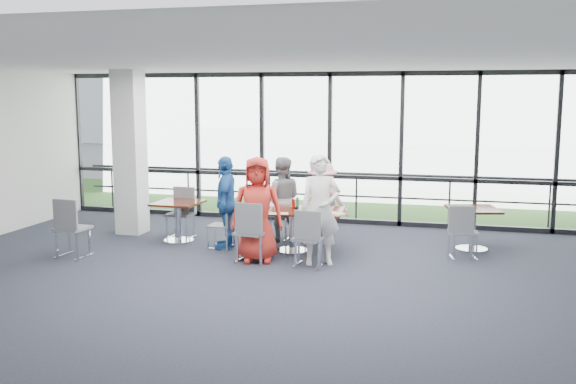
% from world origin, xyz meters
% --- Properties ---
extents(floor, '(12.00, 10.00, 0.02)m').
position_xyz_m(floor, '(0.00, 0.00, -0.01)').
color(floor, '#222530').
rests_on(floor, ground).
extents(ceiling, '(12.00, 10.00, 0.04)m').
position_xyz_m(ceiling, '(0.00, 0.00, 3.20)').
color(ceiling, silver).
rests_on(ceiling, ground).
extents(wall_front, '(12.00, 0.10, 3.20)m').
position_xyz_m(wall_front, '(0.00, -5.00, 1.60)').
color(wall_front, silver).
rests_on(wall_front, ground).
extents(curtain_wall_back, '(12.00, 0.10, 3.20)m').
position_xyz_m(curtain_wall_back, '(0.00, 5.00, 1.60)').
color(curtain_wall_back, white).
rests_on(curtain_wall_back, ground).
extents(structural_column, '(0.50, 0.50, 3.20)m').
position_xyz_m(structural_column, '(-3.60, 3.00, 1.60)').
color(structural_column, silver).
rests_on(structural_column, ground).
extents(apron, '(80.00, 70.00, 0.02)m').
position_xyz_m(apron, '(0.00, 10.00, -0.02)').
color(apron, gray).
rests_on(apron, ground).
extents(grass_strip, '(80.00, 5.00, 0.01)m').
position_xyz_m(grass_strip, '(0.00, 8.00, 0.01)').
color(grass_strip, '#2E5F23').
rests_on(grass_strip, ground).
extents(hangar_main, '(24.00, 10.00, 6.00)m').
position_xyz_m(hangar_main, '(4.00, 32.00, 3.00)').
color(hangar_main, silver).
rests_on(hangar_main, ground).
extents(hangar_aux, '(10.00, 6.00, 4.00)m').
position_xyz_m(hangar_aux, '(-18.00, 28.00, 2.00)').
color(hangar_aux, silver).
rests_on(hangar_aux, ground).
extents(guard_rail, '(12.00, 0.06, 0.06)m').
position_xyz_m(guard_rail, '(0.00, 5.60, 0.50)').
color(guard_rail, '#2D2D33').
rests_on(guard_rail, ground).
extents(main_table, '(1.82, 1.07, 0.75)m').
position_xyz_m(main_table, '(-0.13, 2.28, 0.61)').
color(main_table, '#35160B').
rests_on(main_table, ground).
extents(side_table_left, '(0.84, 0.84, 0.75)m').
position_xyz_m(side_table_left, '(-2.39, 2.51, 0.63)').
color(side_table_left, '#35160B').
rests_on(side_table_left, ground).
extents(side_table_right, '(1.02, 1.02, 0.75)m').
position_xyz_m(side_table_right, '(2.92, 3.20, 0.63)').
color(side_table_right, '#35160B').
rests_on(side_table_right, ground).
extents(diner_near_left, '(0.96, 0.74, 1.73)m').
position_xyz_m(diner_near_left, '(-0.53, 1.49, 0.87)').
color(diner_near_left, red).
rests_on(diner_near_left, ground).
extents(diner_near_right, '(0.77, 0.66, 1.79)m').
position_xyz_m(diner_near_right, '(0.51, 1.57, 0.90)').
color(diner_near_right, white).
rests_on(diner_near_right, ground).
extents(diner_far_left, '(0.86, 0.64, 1.58)m').
position_xyz_m(diner_far_left, '(-0.55, 3.07, 0.79)').
color(diner_far_left, slate).
rests_on(diner_far_left, ground).
extents(diner_far_right, '(1.07, 0.74, 1.51)m').
position_xyz_m(diner_far_right, '(0.24, 3.10, 0.75)').
color(diner_far_right, pink).
rests_on(diner_far_right, ground).
extents(diner_end, '(0.72, 1.06, 1.66)m').
position_xyz_m(diner_end, '(-1.33, 2.24, 0.83)').
color(diner_end, '#2258A1').
rests_on(diner_end, ground).
extents(chair_main_nl, '(0.54, 0.54, 0.99)m').
position_xyz_m(chair_main_nl, '(-0.61, 1.43, 0.49)').
color(chair_main_nl, slate).
rests_on(chair_main_nl, ground).
extents(chair_main_nr, '(0.50, 0.50, 0.92)m').
position_xyz_m(chair_main_nr, '(0.36, 1.38, 0.46)').
color(chair_main_nr, slate).
rests_on(chair_main_nr, ground).
extents(chair_main_fl, '(0.49, 0.49, 0.95)m').
position_xyz_m(chair_main_fl, '(-0.64, 3.19, 0.48)').
color(chair_main_fl, slate).
rests_on(chair_main_fl, ground).
extents(chair_main_fr, '(0.51, 0.51, 0.83)m').
position_xyz_m(chair_main_fr, '(0.17, 3.16, 0.42)').
color(chair_main_fr, slate).
rests_on(chair_main_fr, ground).
extents(chair_main_end, '(0.41, 0.41, 0.81)m').
position_xyz_m(chair_main_end, '(-1.44, 2.22, 0.41)').
color(chair_main_end, slate).
rests_on(chair_main_end, ground).
extents(chair_spare_la, '(0.54, 0.54, 1.00)m').
position_xyz_m(chair_spare_la, '(-3.62, 0.96, 0.50)').
color(chair_spare_la, slate).
rests_on(chair_spare_la, ground).
extents(chair_spare_lb, '(0.48, 0.48, 0.94)m').
position_xyz_m(chair_spare_lb, '(-2.45, 2.75, 0.47)').
color(chair_spare_lb, slate).
rests_on(chair_spare_lb, ground).
extents(chair_spare_r, '(0.53, 0.53, 0.90)m').
position_xyz_m(chair_spare_r, '(2.76, 2.56, 0.45)').
color(chair_spare_r, slate).
rests_on(chair_spare_r, ground).
extents(plate_nl, '(0.23, 0.23, 0.01)m').
position_xyz_m(plate_nl, '(-0.61, 1.90, 0.76)').
color(plate_nl, white).
rests_on(plate_nl, main_table).
extents(plate_nr, '(0.26, 0.26, 0.01)m').
position_xyz_m(plate_nr, '(0.42, 2.05, 0.76)').
color(plate_nr, white).
rests_on(plate_nr, main_table).
extents(plate_fl, '(0.24, 0.24, 0.01)m').
position_xyz_m(plate_fl, '(-0.59, 2.54, 0.76)').
color(plate_fl, white).
rests_on(plate_fl, main_table).
extents(plate_fr, '(0.28, 0.28, 0.01)m').
position_xyz_m(plate_fr, '(0.28, 2.65, 0.76)').
color(plate_fr, white).
rests_on(plate_fr, main_table).
extents(plate_end, '(0.26, 0.26, 0.01)m').
position_xyz_m(plate_end, '(-0.93, 2.22, 0.76)').
color(plate_end, white).
rests_on(plate_end, main_table).
extents(tumbler_a, '(0.08, 0.08, 0.15)m').
position_xyz_m(tumbler_a, '(-0.36, 2.05, 0.83)').
color(tumbler_a, white).
rests_on(tumbler_a, main_table).
extents(tumbler_b, '(0.07, 0.07, 0.14)m').
position_xyz_m(tumbler_b, '(0.18, 2.12, 0.82)').
color(tumbler_b, white).
rests_on(tumbler_b, main_table).
extents(tumbler_c, '(0.07, 0.07, 0.13)m').
position_xyz_m(tumbler_c, '(-0.15, 2.52, 0.82)').
color(tumbler_c, white).
rests_on(tumbler_c, main_table).
extents(tumbler_d, '(0.07, 0.07, 0.14)m').
position_xyz_m(tumbler_d, '(-0.72, 2.10, 0.82)').
color(tumbler_d, white).
rests_on(tumbler_d, main_table).
extents(menu_a, '(0.37, 0.30, 0.00)m').
position_xyz_m(menu_a, '(-0.26, 1.83, 0.75)').
color(menu_a, beige).
rests_on(menu_a, main_table).
extents(menu_b, '(0.39, 0.34, 0.00)m').
position_xyz_m(menu_b, '(0.67, 2.11, 0.75)').
color(menu_b, beige).
rests_on(menu_b, main_table).
extents(menu_c, '(0.37, 0.38, 0.00)m').
position_xyz_m(menu_c, '(-0.06, 2.61, 0.75)').
color(menu_c, beige).
rests_on(menu_c, main_table).
extents(condiment_caddy, '(0.10, 0.07, 0.04)m').
position_xyz_m(condiment_caddy, '(-0.10, 2.33, 0.77)').
color(condiment_caddy, black).
rests_on(condiment_caddy, main_table).
extents(ketchup_bottle, '(0.06, 0.06, 0.18)m').
position_xyz_m(ketchup_bottle, '(-0.12, 2.31, 0.84)').
color(ketchup_bottle, '#940C00').
rests_on(ketchup_bottle, main_table).
extents(green_bottle, '(0.05, 0.05, 0.20)m').
position_xyz_m(green_bottle, '(-0.06, 2.37, 0.85)').
color(green_bottle, '#23703B').
rests_on(green_bottle, main_table).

